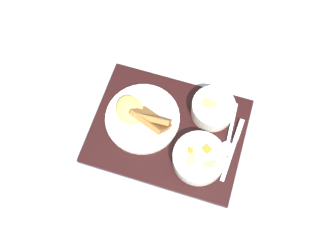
# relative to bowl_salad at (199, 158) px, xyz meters

# --- Properties ---
(ground_plane) EXTENTS (4.00, 4.00, 0.00)m
(ground_plane) POSITION_rel_bowl_salad_xyz_m (0.10, -0.06, -0.04)
(ground_plane) COLOR #99A3AD
(serving_tray) EXTENTS (0.42, 0.32, 0.02)m
(serving_tray) POSITION_rel_bowl_salad_xyz_m (0.10, -0.06, -0.04)
(serving_tray) COLOR black
(serving_tray) RESTS_ON ground_plane
(bowl_salad) EXTENTS (0.14, 0.14, 0.05)m
(bowl_salad) POSITION_rel_bowl_salad_xyz_m (0.00, 0.00, 0.00)
(bowl_salad) COLOR silver
(bowl_salad) RESTS_ON serving_tray
(bowl_soup) EXTENTS (0.12, 0.12, 0.06)m
(bowl_soup) POSITION_rel_bowl_salad_xyz_m (0.00, -0.15, 0.01)
(bowl_soup) COLOR silver
(bowl_soup) RESTS_ON serving_tray
(plate_main) EXTENTS (0.21, 0.21, 0.09)m
(plate_main) POSITION_rel_bowl_salad_xyz_m (0.18, -0.07, -0.01)
(plate_main) COLOR silver
(plate_main) RESTS_ON serving_tray
(knife) EXTENTS (0.02, 0.18, 0.01)m
(knife) POSITION_rel_bowl_salad_xyz_m (-0.08, -0.09, -0.02)
(knife) COLOR silver
(knife) RESTS_ON serving_tray
(spoon) EXTENTS (0.04, 0.16, 0.01)m
(spoon) POSITION_rel_bowl_salad_xyz_m (-0.06, -0.09, -0.02)
(spoon) COLOR silver
(spoon) RESTS_ON serving_tray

